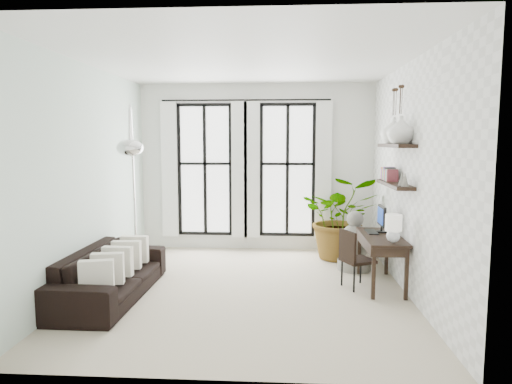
# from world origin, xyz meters

# --- Properties ---
(floor) EXTENTS (5.00, 5.00, 0.00)m
(floor) POSITION_xyz_m (0.00, 0.00, 0.00)
(floor) COLOR #C3B59B
(floor) RESTS_ON ground
(ceiling) EXTENTS (5.00, 5.00, 0.00)m
(ceiling) POSITION_xyz_m (0.00, 0.00, 3.20)
(ceiling) COLOR white
(ceiling) RESTS_ON wall_back
(wall_left) EXTENTS (0.00, 5.00, 5.00)m
(wall_left) POSITION_xyz_m (-2.25, 0.00, 1.60)
(wall_left) COLOR silver
(wall_left) RESTS_ON floor
(wall_right) EXTENTS (0.00, 5.00, 5.00)m
(wall_right) POSITION_xyz_m (2.25, 0.00, 1.60)
(wall_right) COLOR white
(wall_right) RESTS_ON floor
(wall_back) EXTENTS (4.50, 0.00, 4.50)m
(wall_back) POSITION_xyz_m (0.00, 2.50, 1.60)
(wall_back) COLOR white
(wall_back) RESTS_ON floor
(windows) EXTENTS (3.26, 0.13, 2.65)m
(windows) POSITION_xyz_m (-0.20, 2.43, 1.56)
(windows) COLOR white
(windows) RESTS_ON wall_back
(wall_shelves) EXTENTS (0.25, 1.30, 0.60)m
(wall_shelves) POSITION_xyz_m (2.11, 0.30, 1.73)
(wall_shelves) COLOR black
(wall_shelves) RESTS_ON wall_right
(sofa) EXTENTS (0.92, 2.28, 0.66)m
(sofa) POSITION_xyz_m (-1.80, -0.43, 0.33)
(sofa) COLOR black
(sofa) RESTS_ON floor
(throw_pillows) EXTENTS (0.40, 1.52, 0.40)m
(throw_pillows) POSITION_xyz_m (-1.70, -0.43, 0.50)
(throw_pillows) COLOR silver
(throw_pillows) RESTS_ON sofa
(plant) EXTENTS (1.44, 1.28, 1.50)m
(plant) POSITION_xyz_m (1.56, 1.83, 0.75)
(plant) COLOR #2D7228
(plant) RESTS_ON floor
(desk) EXTENTS (0.54, 1.27, 1.14)m
(desk) POSITION_xyz_m (1.95, 0.21, 0.71)
(desk) COLOR black
(desk) RESTS_ON floor
(desk_chair) EXTENTS (0.53, 0.53, 0.85)m
(desk_chair) POSITION_xyz_m (1.54, 0.15, 0.48)
(desk_chair) COLOR black
(desk_chair) RESTS_ON floor
(arc_lamp) EXTENTS (0.77, 1.67, 2.63)m
(arc_lamp) POSITION_xyz_m (-1.70, 0.26, 2.03)
(arc_lamp) COLOR silver
(arc_lamp) RESTS_ON floor
(buddha) EXTENTS (0.55, 0.55, 0.98)m
(buddha) POSITION_xyz_m (1.70, 1.11, 0.41)
(buddha) COLOR gray
(buddha) RESTS_ON floor
(vase_a) EXTENTS (0.37, 0.37, 0.38)m
(vase_a) POSITION_xyz_m (2.11, 0.01, 2.27)
(vase_a) COLOR white
(vase_a) RESTS_ON shelf_upper
(vase_b) EXTENTS (0.37, 0.37, 0.38)m
(vase_b) POSITION_xyz_m (2.11, 0.41, 2.27)
(vase_b) COLOR white
(vase_b) RESTS_ON shelf_upper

